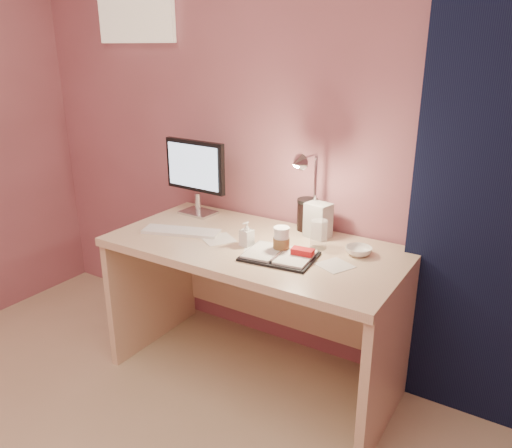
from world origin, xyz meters
The scene contains 15 objects.
room centered at (0.95, 1.69, 1.14)m, with size 3.50×3.50×3.50m.
desk centered at (0.00, 1.45, 0.50)m, with size 1.40×0.70×0.73m.
monitor centered at (-0.51, 1.59, 0.97)m, with size 0.39×0.15×0.41m.
keyboard centered at (-0.39, 1.31, 0.74)m, with size 0.38×0.11×0.02m, color white.
planner centered at (0.18, 1.30, 0.74)m, with size 0.33×0.27×0.05m.
paper_a centered at (0.07, 1.33, 0.73)m, with size 0.16×0.16×0.00m, color white.
paper_b centered at (0.42, 1.35, 0.73)m, with size 0.13×0.13×0.00m, color white.
paper_c centered at (-0.18, 1.33, 0.73)m, with size 0.14×0.14×0.00m, color white.
coffee_cup centered at (0.16, 1.35, 0.79)m, with size 0.07×0.07×0.12m.
clear_cup centered at (0.27, 1.49, 0.80)m, with size 0.08×0.08×0.13m, color white.
bowl centered at (0.46, 1.51, 0.75)m, with size 0.12×0.12×0.04m, color silver.
lotion_bottle centered at (-0.02, 1.34, 0.79)m, with size 0.05×0.05×0.12m, color silver.
dark_jar centered at (0.12, 1.68, 0.80)m, with size 0.10×0.10×0.14m, color black.
product_box centered at (0.21, 1.62, 0.82)m, with size 0.11×0.09×0.17m, color #B6B5B1.
desk_lamp centered at (0.18, 1.54, 1.00)m, with size 0.10×0.26×0.43m.
Camera 1 is at (1.16, -0.47, 1.60)m, focal length 35.00 mm.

